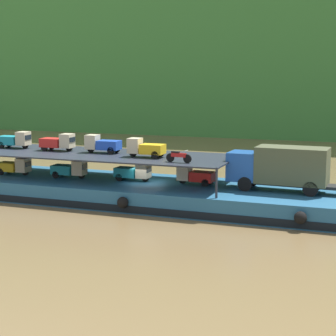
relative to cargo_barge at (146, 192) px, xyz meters
name	(u,v)px	position (x,y,z in m)	size (l,w,h in m)	color
ground_plane	(146,202)	(0.00, 0.03, -0.75)	(400.00, 400.00, 0.00)	brown
cargo_barge	(146,192)	(0.00, 0.00, 0.00)	(29.76, 8.51, 1.50)	#23567A
covered_lorry	(281,167)	(9.90, 0.37, 2.45)	(7.92, 2.56, 3.10)	#1E4C99
cargo_rack	(100,154)	(-3.80, 0.03, 2.69)	(20.56, 7.08, 2.00)	#232833
mini_truck_lower_stern	(15,166)	(-11.30, -0.55, 1.44)	(2.75, 1.22, 1.38)	gold
mini_truck_lower_aft	(70,169)	(-6.38, -0.22, 1.44)	(2.78, 1.26, 1.38)	teal
mini_truck_lower_mid	(133,172)	(-1.19, 0.36, 1.44)	(2.78, 1.26, 1.38)	teal
mini_truck_lower_fore	(195,175)	(3.67, 0.57, 1.44)	(2.78, 1.27, 1.38)	red
mini_truck_upper_stern	(15,140)	(-12.03, 0.64, 3.44)	(2.75, 1.22, 1.38)	teal
mini_truck_upper_mid	(58,142)	(-7.77, 0.42, 3.44)	(2.74, 1.20, 1.38)	red
mini_truck_upper_fore	(102,144)	(-3.87, 0.48, 3.44)	(2.77, 1.25, 1.38)	#1E47B7
mini_truck_upper_bow	(145,148)	(0.20, -0.57, 3.44)	(2.74, 1.20, 1.38)	gold
motorcycle_upper_port	(179,156)	(3.30, -2.10, 3.18)	(1.90, 0.55, 0.87)	black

